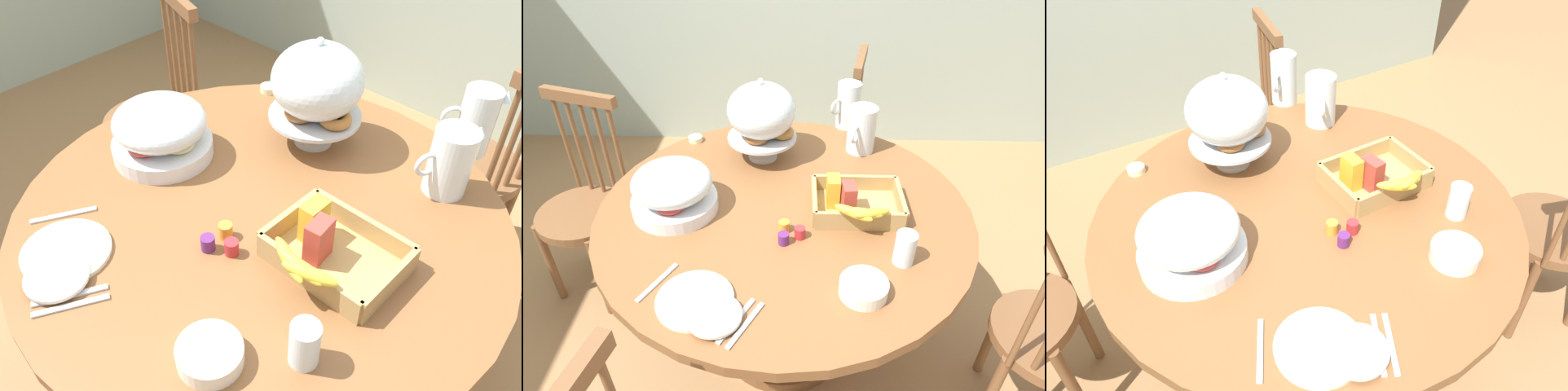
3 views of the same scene
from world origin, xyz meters
TOP-DOWN VIEW (x-y plane):
  - ground_plane at (0.00, 0.00)m, footprint 10.00×10.00m
  - dining_table at (0.04, -0.03)m, footprint 1.33×1.33m
  - windsor_chair_near_window at (0.26, 0.91)m, footprint 0.41×0.41m
  - windsor_chair_by_cabinet at (-0.87, 0.29)m, footprint 0.43×0.42m
  - pastry_stand_with_dome at (-0.06, 0.31)m, footprint 0.28×0.28m
  - fruit_platter_covered at (-0.34, -0.05)m, footprint 0.30×0.30m
  - orange_juice_pitcher at (0.35, 0.38)m, footprint 0.12×0.19m
  - milk_pitcher at (0.31, 0.60)m, footprint 0.16×0.14m
  - cereal_basket at (0.28, -0.05)m, footprint 0.32×0.30m
  - china_plate_large at (-0.20, -0.47)m, footprint 0.22×0.22m
  - china_plate_small at (-0.13, -0.53)m, footprint 0.15×0.15m
  - cereal_bowl at (0.28, -0.43)m, footprint 0.14×0.14m
  - drinking_glass at (0.41, -0.29)m, footprint 0.06×0.06m
  - butter_dish at (-0.36, 0.44)m, footprint 0.06×0.06m
  - jam_jar_strawberry at (0.10, -0.19)m, footprint 0.04×0.04m
  - jam_jar_apricot at (0.04, -0.16)m, footprint 0.04×0.04m
  - jam_jar_grape at (0.04, -0.22)m, footprint 0.04×0.04m
  - table_knife at (-0.08, -0.54)m, footprint 0.09×0.16m
  - dinner_fork at (-0.05, -0.55)m, footprint 0.09×0.16m
  - soup_spoon at (-0.32, -0.40)m, footprint 0.09×0.16m

SIDE VIEW (x-z plane):
  - ground_plane at x=0.00m, z-range 0.00..0.00m
  - windsor_chair_near_window at x=0.26m, z-range -0.03..0.94m
  - windsor_chair_by_cabinet at x=-0.87m, z-range -0.03..0.94m
  - dining_table at x=0.04m, z-range 0.18..0.92m
  - table_knife at x=-0.08m, z-range 0.74..0.75m
  - dinner_fork at x=-0.05m, z-range 0.74..0.75m
  - soup_spoon at x=-0.32m, z-range 0.74..0.75m
  - china_plate_large at x=-0.20m, z-range 0.74..0.75m
  - butter_dish at x=-0.36m, z-range 0.74..0.76m
  - china_plate_small at x=-0.13m, z-range 0.75..0.76m
  - jam_jar_strawberry at x=0.10m, z-range 0.74..0.78m
  - jam_jar_apricot at x=0.04m, z-range 0.74..0.78m
  - jam_jar_grape at x=0.04m, z-range 0.74..0.78m
  - cereal_bowl at x=0.28m, z-range 0.74..0.78m
  - cereal_basket at x=0.28m, z-range 0.72..0.84m
  - drinking_glass at x=0.41m, z-range 0.74..0.85m
  - fruit_platter_covered at x=-0.34m, z-range 0.74..0.92m
  - orange_juice_pitcher at x=0.35m, z-range 0.73..0.93m
  - milk_pitcher at x=0.31m, z-range 0.73..0.94m
  - pastry_stand_with_dome at x=-0.06m, z-range 0.77..1.11m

